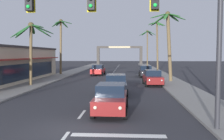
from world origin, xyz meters
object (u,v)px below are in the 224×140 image
object	(u,v)px
sedan_parked_mid_kerb	(146,71)
palm_right_second	(168,34)
traffic_signal_mast	(132,13)
palm_left_third	(61,37)
sedan_third_in_queue	(116,84)
sedan_lead_at_stop_bar	(111,98)
palm_right_third	(157,34)
sedan_parked_nearest_kerb	(153,77)
palm_left_second	(31,38)
sedan_oncoming_far	(98,70)
palm_right_farthest	(147,40)
town_gateway_arch	(119,52)

from	to	relation	value
sedan_parked_mid_kerb	palm_right_second	size ratio (longest dim) A/B	0.52
traffic_signal_mast	sedan_parked_mid_kerb	size ratio (longest dim) A/B	2.51
palm_left_third	sedan_third_in_queue	bearing A→B (deg)	-62.79
sedan_third_in_queue	sedan_lead_at_stop_bar	bearing A→B (deg)	-89.82
sedan_lead_at_stop_bar	palm_right_third	bearing A→B (deg)	78.70
sedan_lead_at_stop_bar	palm_left_third	distance (m)	28.24
sedan_third_in_queue	sedan_parked_mid_kerb	world-z (taller)	same
sedan_parked_nearest_kerb	palm_right_second	bearing A→B (deg)	55.64
palm_left_second	palm_right_third	world-z (taller)	palm_right_third
sedan_oncoming_far	palm_left_second	world-z (taller)	palm_left_second
palm_left_third	palm_right_farthest	xyz separation A→B (m)	(15.79, 21.73, 0.59)
sedan_lead_at_stop_bar	palm_right_third	world-z (taller)	palm_right_third
town_gateway_arch	palm_left_second	bearing A→B (deg)	-97.77
sedan_oncoming_far	sedan_parked_mid_kerb	bearing A→B (deg)	-18.68
traffic_signal_mast	sedan_parked_nearest_kerb	xyz separation A→B (m)	(2.58, 16.26, -4.36)
palm_right_third	palm_right_farthest	distance (m)	15.73
traffic_signal_mast	sedan_third_in_queue	world-z (taller)	traffic_signal_mast
sedan_parked_nearest_kerb	palm_left_third	size ratio (longest dim) A/B	0.49
palm_right_third	town_gateway_arch	world-z (taller)	palm_right_third
sedan_oncoming_far	palm_left_third	distance (m)	8.17
sedan_third_in_queue	sedan_oncoming_far	xyz separation A→B (m)	(-3.78, 19.02, 0.00)
sedan_lead_at_stop_bar	traffic_signal_mast	bearing A→B (deg)	-70.85
sedan_lead_at_stop_bar	palm_left_second	size ratio (longest dim) A/B	0.66
traffic_signal_mast	sedan_oncoming_far	world-z (taller)	traffic_signal_mast
traffic_signal_mast	palm_right_farthest	size ratio (longest dim) A/B	1.20
sedan_oncoming_far	sedan_parked_nearest_kerb	xyz separation A→B (m)	(7.51, -12.63, 0.00)
sedan_third_in_queue	sedan_oncoming_far	world-z (taller)	same
sedan_third_in_queue	town_gateway_arch	world-z (taller)	town_gateway_arch
traffic_signal_mast	palm_left_second	bearing A→B (deg)	125.09
traffic_signal_mast	palm_right_third	world-z (taller)	palm_right_third
traffic_signal_mast	sedan_oncoming_far	size ratio (longest dim) A/B	2.48
sedan_parked_nearest_kerb	town_gateway_arch	bearing A→B (deg)	95.68
sedan_third_in_queue	palm_left_third	size ratio (longest dim) A/B	0.49
sedan_parked_mid_kerb	palm_right_farthest	xyz separation A→B (m)	(2.17, 24.52, 6.00)
sedan_lead_at_stop_bar	palm_left_second	distance (m)	15.22
sedan_oncoming_far	town_gateway_arch	distance (m)	41.19
palm_right_second	palm_right_third	xyz separation A→B (m)	(0.50, 15.73, 1.20)
sedan_lead_at_stop_bar	palm_right_third	size ratio (longest dim) A/B	0.47
palm_right_third	palm_right_second	bearing A→B (deg)	-91.82
sedan_parked_nearest_kerb	palm_right_third	bearing A→B (deg)	81.98
sedan_parked_mid_kerb	palm_right_farthest	size ratio (longest dim) A/B	0.48
traffic_signal_mast	sedan_oncoming_far	bearing A→B (deg)	99.70
traffic_signal_mast	palm_left_third	world-z (taller)	palm_left_third
sedan_lead_at_stop_bar	palm_left_second	xyz separation A→B (m)	(-9.16, 11.39, 4.26)
palm_left_second	palm_right_second	distance (m)	15.79
traffic_signal_mast	palm_right_third	xyz separation A→B (m)	(5.24, 35.15, 1.79)
traffic_signal_mast	sedan_parked_nearest_kerb	size ratio (longest dim) A/B	2.50
sedan_third_in_queue	town_gateway_arch	distance (m)	60.13
palm_right_second	sedan_parked_mid_kerb	bearing A→B (deg)	107.47
sedan_parked_nearest_kerb	sedan_parked_mid_kerb	xyz separation A→B (m)	(-0.02, 10.10, 0.00)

